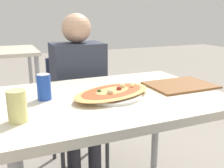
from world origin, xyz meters
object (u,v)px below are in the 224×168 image
Objects in this scene: person_seated at (79,82)px; dining_table at (112,111)px; chair_far_seated at (76,104)px; soda_can at (44,87)px; drink_glass at (17,106)px; pizza_main at (113,93)px.

dining_table is at bearing 90.10° from person_seated.
chair_far_seated is 0.81m from soda_can.
soda_can is at bearing 59.17° from person_seated.
soda_can is (-0.33, 0.06, 0.15)m from dining_table.
chair_far_seated is 6.79× the size of soda_can.
dining_table is 0.52m from drink_glass.
chair_far_seated is 0.23m from person_seated.
chair_far_seated reaches higher than pizza_main.
chair_far_seated is at bearing 90.09° from dining_table.
soda_can is (-0.33, -0.66, 0.35)m from chair_far_seated.
dining_table is 0.11m from pizza_main.
person_seated is 0.65m from soda_can.
person_seated is at bearing 90.00° from chair_far_seated.
person_seated is 2.41× the size of pizza_main.
pizza_main reaches higher than dining_table.
person_seated is 9.45× the size of soda_can.
soda_can is (-0.33, -0.55, 0.14)m from person_seated.
pizza_main is at bearing 89.19° from person_seated.
person_seated is 0.92m from drink_glass.
soda_can reaches higher than pizza_main.
pizza_main is 0.48m from drink_glass.
chair_far_seated is at bearing 63.58° from soda_can.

